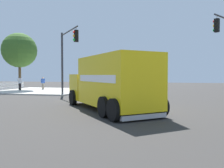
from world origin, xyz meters
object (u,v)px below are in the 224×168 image
at_px(traffic_light_secondary, 66,52).
at_px(pedestrian_crossing, 20,82).
at_px(delivery_truck, 110,83).
at_px(shade_tree_near, 19,50).
at_px(pedestrian_near_corner, 43,82).
at_px(pickup_navy, 114,88).

relative_size(traffic_light_secondary, pedestrian_crossing, 3.52).
distance_m(traffic_light_secondary, pedestrian_crossing, 10.64).
relative_size(delivery_truck, shade_tree_near, 1.05).
relative_size(delivery_truck, traffic_light_secondary, 1.26).
height_order(traffic_light_secondary, pedestrian_near_corner, traffic_light_secondary).
bearing_deg(pedestrian_crossing, delivery_truck, 49.90).
bearing_deg(delivery_truck, pickup_navy, -168.08).
bearing_deg(traffic_light_secondary, pickup_navy, 110.69).
bearing_deg(pedestrian_near_corner, traffic_light_secondary, 42.35).
height_order(pickup_navy, shade_tree_near, shade_tree_near).
xyz_separation_m(traffic_light_secondary, pedestrian_crossing, (-5.30, -8.72, -3.00)).
bearing_deg(delivery_truck, traffic_light_secondary, -139.87).
bearing_deg(delivery_truck, pedestrian_near_corner, -138.71).
xyz_separation_m(traffic_light_secondary, pickup_navy, (-1.56, 4.12, -3.38)).
bearing_deg(delivery_truck, shade_tree_near, -130.59).
relative_size(pedestrian_near_corner, shade_tree_near, 0.23).
xyz_separation_m(pedestrian_crossing, shade_tree_near, (-0.52, -0.36, 3.99)).
distance_m(traffic_light_secondary, pedestrian_near_corner, 10.57).
distance_m(delivery_truck, pedestrian_near_corner, 19.33).
height_order(pickup_navy, pedestrian_crossing, pedestrian_crossing).
relative_size(pickup_navy, pedestrian_near_corner, 3.34).
distance_m(pedestrian_crossing, shade_tree_near, 4.04).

